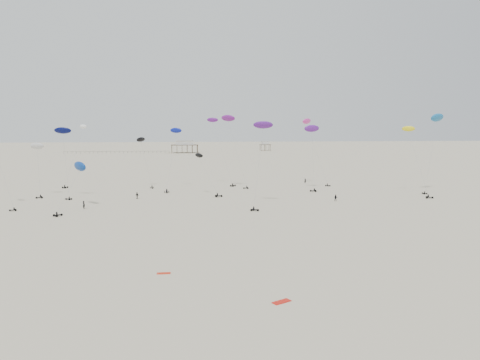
{
  "coord_description": "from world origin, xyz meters",
  "views": [
    {
      "loc": [
        -14.13,
        -20.83,
        19.13
      ],
      "look_at": [
        0.0,
        88.0,
        7.0
      ],
      "focal_mm": 35.0,
      "sensor_mm": 36.0,
      "label": 1
    }
  ],
  "objects": [
    {
      "name": "rig_7",
      "position": [
        53.47,
        106.21,
        12.22
      ],
      "size": [
        3.9,
        14.67,
        21.44
      ],
      "rotation": [
        0.0,
        0.0,
        4.31
      ],
      "color": "black",
      "rests_on": "ground"
    },
    {
      "name": "rig_5",
      "position": [
        -0.84,
        135.65,
        14.96
      ],
      "size": [
        9.62,
        8.33,
        23.06
      ],
      "rotation": [
        0.0,
        0.0,
        5.33
      ],
      "color": "black",
      "rests_on": "ground"
    },
    {
      "name": "pavilion_small",
      "position": [
        60.0,
        380.0,
        3.49
      ],
      "size": [
        9.0,
        7.0,
        8.0
      ],
      "color": "brown",
      "rests_on": "ground"
    },
    {
      "name": "spectator_1",
      "position": [
        26.7,
        97.01,
        0.0
      ],
      "size": [
        1.15,
        0.93,
        2.04
      ],
      "primitive_type": "imported",
      "rotation": [
        0.0,
        0.0,
        5.87
      ],
      "color": "black",
      "rests_on": "ground"
    },
    {
      "name": "ground_plane",
      "position": [
        0.0,
        200.0,
        0.0
      ],
      "size": [
        900.0,
        900.0,
        0.0
      ],
      "primitive_type": "plane",
      "color": "beige"
    },
    {
      "name": "rig_14",
      "position": [
        26.64,
        120.0,
        15.78
      ],
      "size": [
        5.44,
        7.76,
        20.39
      ],
      "rotation": [
        0.0,
        0.0,
        1.21
      ],
      "color": "black",
      "rests_on": "ground"
    },
    {
      "name": "grounded_kite_a",
      "position": [
        -3.13,
        28.08,
        0.0
      ],
      "size": [
        2.36,
        1.84,
        0.08
      ],
      "primitive_type": "cube",
      "rotation": [
        0.0,
        0.0,
        0.5
      ],
      "color": "red",
      "rests_on": "ground"
    },
    {
      "name": "rig_3",
      "position": [
        -25.55,
        132.76,
        11.59
      ],
      "size": [
        6.07,
        6.4,
        16.52
      ],
      "rotation": [
        0.0,
        0.0,
        3.33
      ],
      "color": "black",
      "rests_on": "ground"
    },
    {
      "name": "rig_11",
      "position": [
        -6.14,
        111.77,
        6.26
      ],
      "size": [
        7.69,
        8.53,
        12.77
      ],
      "rotation": [
        0.0,
        0.0,
        4.76
      ],
      "color": "black",
      "rests_on": "ground"
    },
    {
      "name": "rig_13",
      "position": [
        -38.68,
        95.57,
        8.63
      ],
      "size": [
        6.0,
        17.32,
        15.8
      ],
      "rotation": [
        0.0,
        0.0,
        5.42
      ],
      "color": "black",
      "rests_on": "ground"
    },
    {
      "name": "rig_8",
      "position": [
        61.84,
        110.44,
        20.86
      ],
      "size": [
        9.53,
        7.97,
        23.88
      ],
      "rotation": [
        0.0,
        0.0,
        0.2
      ],
      "color": "black",
      "rests_on": "ground"
    },
    {
      "name": "grounded_kite_b",
      "position": [
        -16.42,
        40.14,
        0.0
      ],
      "size": [
        1.8,
        0.71,
        0.07
      ],
      "primitive_type": "cube",
      "rotation": [
        0.0,
        0.0,
        -0.0
      ],
      "color": "red",
      "rests_on": "ground"
    },
    {
      "name": "spectator_0",
      "position": [
        -36.92,
        93.12,
        0.0
      ],
      "size": [
        0.97,
        1.02,
        2.31
      ],
      "primitive_type": "imported",
      "rotation": [
        0.0,
        0.0,
        2.23
      ],
      "color": "black",
      "rests_on": "ground"
    },
    {
      "name": "spectator_3",
      "position": [
        29.5,
        137.65,
        0.0
      ],
      "size": [
        0.85,
        0.7,
        2.01
      ],
      "primitive_type": "imported",
      "rotation": [
        0.0,
        0.0,
        2.83
      ],
      "color": "black",
      "rests_on": "ground"
    },
    {
      "name": "rig_4",
      "position": [
        29.5,
        132.56,
        18.23
      ],
      "size": [
        9.57,
        8.53,
        22.86
      ],
      "rotation": [
        0.0,
        0.0,
        3.84
      ],
      "color": "black",
      "rests_on": "ground"
    },
    {
      "name": "rig_0",
      "position": [
        -16.14,
        127.1,
        12.32
      ],
      "size": [
        5.87,
        15.08,
        21.2
      ],
      "rotation": [
        0.0,
        0.0,
        3.21
      ],
      "color": "black",
      "rests_on": "ground"
    },
    {
      "name": "rig_12",
      "position": [
        1.96,
        127.66,
        20.03
      ],
      "size": [
        9.18,
        6.13,
        23.71
      ],
      "rotation": [
        0.0,
        0.0,
        1.45
      ],
      "color": "black",
      "rests_on": "ground"
    },
    {
      "name": "pier_fence",
      "position": [
        -62.0,
        350.0,
        0.77
      ],
      "size": [
        80.2,
        0.2,
        1.5
      ],
      "color": "black",
      "rests_on": "ground"
    },
    {
      "name": "rig_6",
      "position": [
        5.86,
        92.11,
        16.46
      ],
      "size": [
        7.27,
        11.16,
        21.55
      ],
      "rotation": [
        0.0,
        0.0,
        4.12
      ],
      "color": "black",
      "rests_on": "ground"
    },
    {
      "name": "rig_9",
      "position": [
        -53.59,
        116.21,
        11.02
      ],
      "size": [
        4.93,
        7.41,
        15.29
      ],
      "rotation": [
        0.0,
        0.0,
        1.91
      ],
      "color": "black",
      "rests_on": "ground"
    },
    {
      "name": "rig_10",
      "position": [
        -45.24,
        111.19,
        15.96
      ],
      "size": [
        5.13,
        5.61,
        19.74
      ],
      "rotation": [
        0.0,
        0.0,
        1.24
      ],
      "color": "black",
      "rests_on": "ground"
    },
    {
      "name": "pavilion_main",
      "position": [
        -10.0,
        350.0,
        4.22
      ],
      "size": [
        21.0,
        13.0,
        9.8
      ],
      "color": "brown",
      "rests_on": "ground"
    },
    {
      "name": "spectator_2",
      "position": [
        -25.8,
        108.19,
        0.0
      ],
      "size": [
        1.4,
        1.29,
        2.11
      ],
      "primitive_type": "imported",
      "rotation": [
        0.0,
        0.0,
        5.64
      ],
      "color": "black",
      "rests_on": "ground"
    },
    {
      "name": "rig_1",
      "position": [
        -48.69,
        142.0,
        11.42
      ],
      "size": [
        6.38,
        16.41,
        23.26
      ],
      "rotation": [
        0.0,
        0.0,
        5.6
      ],
      "color": "black",
      "rests_on": "ground"
    }
  ]
}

